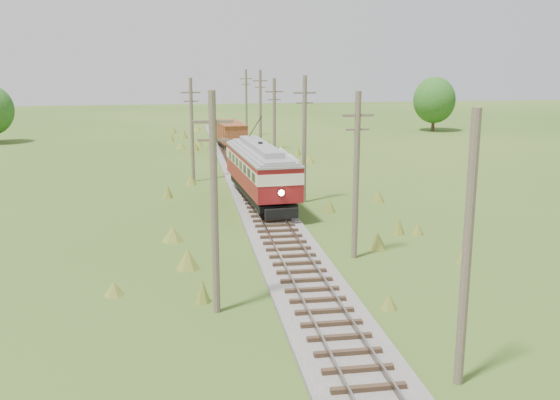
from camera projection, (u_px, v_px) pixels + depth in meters
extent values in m
cube|color=#605B54|center=(255.00, 193.00, 47.42)|extent=(3.60, 96.00, 0.25)
cube|color=#726659|center=(245.00, 189.00, 47.23)|extent=(0.08, 96.00, 0.17)
cube|color=#726659|center=(264.00, 188.00, 47.45)|extent=(0.08, 96.00, 0.17)
cube|color=#2D2116|center=(255.00, 190.00, 47.37)|extent=(2.40, 96.00, 0.16)
cube|color=black|center=(261.00, 191.00, 43.90)|extent=(3.30, 11.50, 0.46)
cube|color=maroon|center=(261.00, 177.00, 43.67)|extent=(3.80, 12.52, 1.13)
cube|color=beige|center=(260.00, 164.00, 43.47)|extent=(3.83, 12.58, 0.72)
cube|color=black|center=(260.00, 164.00, 43.47)|extent=(3.82, 12.03, 0.57)
cube|color=maroon|center=(260.00, 156.00, 43.35)|extent=(3.80, 12.52, 0.31)
cube|color=gray|center=(260.00, 151.00, 43.27)|extent=(3.87, 12.65, 0.39)
cube|color=gray|center=(260.00, 146.00, 43.20)|extent=(1.99, 9.33, 0.41)
sphere|color=#FFF2BF|center=(281.00, 193.00, 37.71)|extent=(0.37, 0.37, 0.37)
cylinder|color=black|center=(255.00, 127.00, 44.69)|extent=(0.42, 4.78, 1.98)
cylinder|color=black|center=(264.00, 207.00, 39.31)|extent=(0.19, 0.83, 0.82)
cylinder|color=black|center=(287.00, 206.00, 39.66)|extent=(0.19, 0.83, 0.82)
cylinder|color=black|center=(239.00, 180.00, 48.17)|extent=(0.19, 0.83, 0.82)
cylinder|color=black|center=(258.00, 179.00, 48.51)|extent=(0.19, 0.83, 0.82)
cube|color=black|center=(230.00, 143.00, 69.68)|extent=(2.69, 7.11, 0.48)
cube|color=#5E2416|center=(230.00, 132.00, 69.41)|extent=(3.26, 7.93, 1.93)
cube|color=#5E2416|center=(230.00, 123.00, 69.18)|extent=(3.33, 8.09, 0.12)
cylinder|color=black|center=(227.00, 145.00, 67.30)|extent=(0.19, 0.78, 0.77)
cylinder|color=black|center=(241.00, 145.00, 67.66)|extent=(0.19, 0.78, 0.77)
cylinder|color=black|center=(220.00, 140.00, 71.67)|extent=(0.19, 0.78, 0.77)
cylinder|color=black|center=(233.00, 139.00, 72.03)|extent=(0.19, 0.78, 0.77)
cone|color=gray|center=(281.00, 153.00, 63.83)|extent=(3.36, 3.36, 1.26)
cone|color=gray|center=(291.00, 157.00, 63.01)|extent=(1.89, 1.89, 0.74)
cylinder|color=brown|center=(467.00, 252.00, 19.02)|extent=(0.30, 0.30, 8.80)
cylinder|color=brown|center=(356.00, 177.00, 31.59)|extent=(0.30, 0.30, 8.60)
cube|color=brown|center=(358.00, 115.00, 30.90)|extent=(1.60, 0.12, 0.12)
cube|color=brown|center=(357.00, 129.00, 31.05)|extent=(1.20, 0.10, 0.10)
cylinder|color=brown|center=(304.00, 140.00, 44.04)|extent=(0.30, 0.30, 9.00)
cube|color=brown|center=(305.00, 93.00, 43.31)|extent=(1.60, 0.12, 0.12)
cube|color=brown|center=(305.00, 103.00, 43.46)|extent=(1.20, 0.10, 0.10)
cylinder|color=brown|center=(274.00, 125.00, 56.59)|extent=(0.30, 0.30, 8.40)
cube|color=brown|center=(274.00, 92.00, 55.92)|extent=(1.60, 0.12, 0.12)
cube|color=brown|center=(274.00, 100.00, 56.08)|extent=(1.20, 0.10, 0.10)
cylinder|color=brown|center=(260.00, 111.00, 69.11)|extent=(0.30, 0.30, 8.90)
cube|color=brown|center=(260.00, 81.00, 68.39)|extent=(1.60, 0.12, 0.12)
cube|color=brown|center=(260.00, 87.00, 68.54)|extent=(1.20, 0.10, 0.10)
cylinder|color=brown|center=(246.00, 103.00, 81.62)|extent=(0.30, 0.30, 8.70)
cube|color=brown|center=(246.00, 79.00, 80.91)|extent=(1.60, 0.12, 0.12)
cube|color=brown|center=(246.00, 84.00, 81.07)|extent=(1.20, 0.10, 0.10)
cylinder|color=brown|center=(214.00, 205.00, 24.62)|extent=(0.30, 0.30, 9.00)
cube|color=brown|center=(212.00, 122.00, 23.88)|extent=(1.60, 0.12, 0.12)
cube|color=brown|center=(213.00, 140.00, 24.04)|extent=(1.20, 0.10, 0.10)
cylinder|color=brown|center=(192.00, 130.00, 51.57)|extent=(0.30, 0.30, 8.60)
cube|color=brown|center=(191.00, 93.00, 50.88)|extent=(1.60, 0.12, 0.12)
cube|color=brown|center=(191.00, 101.00, 51.03)|extent=(1.20, 0.10, 0.10)
cylinder|color=#38281C|center=(433.00, 122.00, 88.34)|extent=(0.50, 0.50, 2.52)
ellipsoid|color=#225319|center=(434.00, 100.00, 87.66)|extent=(5.88, 5.88, 6.47)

